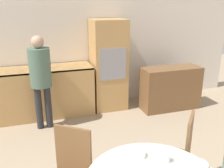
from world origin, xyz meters
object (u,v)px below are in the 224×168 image
object	(u,v)px
chair_far_right	(179,151)
cup	(166,158)
person_standing	(40,73)
bowl_far	(139,154)
sideboard	(170,88)
oven_unit	(109,65)
bowl_near	(198,165)

from	to	relation	value
chair_far_right	cup	size ratio (longest dim) A/B	11.01
chair_far_right	person_standing	world-z (taller)	person_standing
person_standing	bowl_far	bearing A→B (deg)	-71.51
cup	bowl_far	bearing A→B (deg)	142.57
sideboard	oven_unit	bearing A→B (deg)	158.96
oven_unit	chair_far_right	size ratio (longest dim) A/B	1.84
oven_unit	bowl_far	size ratio (longest dim) A/B	14.19
chair_far_right	oven_unit	bearing A→B (deg)	-138.38
sideboard	cup	bearing A→B (deg)	-121.66
cup	bowl_near	distance (m)	0.28
sideboard	bowl_near	distance (m)	2.96
chair_far_right	bowl_far	distance (m)	0.67
chair_far_right	sideboard	bearing A→B (deg)	-167.21
oven_unit	cup	size ratio (longest dim) A/B	20.27
sideboard	person_standing	distance (m)	2.54
sideboard	bowl_far	size ratio (longest dim) A/B	9.45
oven_unit	sideboard	distance (m)	1.33
sideboard	chair_far_right	world-z (taller)	chair_far_right
bowl_near	oven_unit	bearing A→B (deg)	87.44
oven_unit	person_standing	distance (m)	1.42
sideboard	cup	xyz separation A→B (m)	(-1.53, -2.48, 0.34)
person_standing	bowl_far	size ratio (longest dim) A/B	12.70
sideboard	bowl_far	bearing A→B (deg)	-126.42
oven_unit	chair_far_right	xyz separation A→B (m)	(0.03, -2.56, -0.36)
bowl_near	bowl_far	bearing A→B (deg)	144.56
sideboard	chair_far_right	distance (m)	2.40
person_standing	cup	size ratio (longest dim) A/B	18.15
oven_unit	chair_far_right	distance (m)	2.59
person_standing	sideboard	bearing A→B (deg)	1.72
bowl_far	person_standing	bearing A→B (deg)	108.49
chair_far_right	bowl_far	size ratio (longest dim) A/B	7.70
cup	bowl_near	bearing A→B (deg)	-33.70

